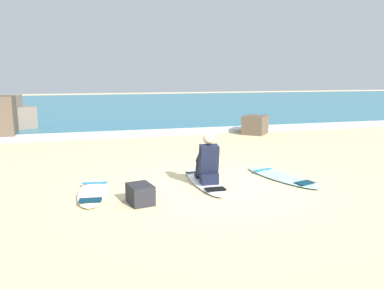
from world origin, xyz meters
The scene contains 9 objects.
ground_plane centered at (0.00, 0.00, 0.00)m, with size 80.00×80.00×0.00m, color beige.
sea centered at (0.00, 20.48, 0.05)m, with size 80.00×28.00×0.10m, color teal.
breaking_foam centered at (0.00, 6.78, 0.06)m, with size 80.00×0.90×0.11m, color white.
surfboard_main centered at (-0.17, 0.26, 0.04)m, with size 0.57×2.13×0.08m.
surfer_seated centered at (-0.17, 0.09, 0.44)m, with size 0.40×0.72×0.95m.
surfboard_spare_near centered at (-2.30, 0.11, 0.04)m, with size 0.69×1.77×0.08m.
surfboard_spare_far centered at (1.42, 0.12, 0.04)m, with size 1.02×2.04×0.08m.
shoreline_rock centered at (3.53, 5.84, 0.33)m, with size 0.74×0.94×0.65m, color brown.
beach_bag centered at (-1.56, -0.62, 0.16)m, with size 0.36×0.48×0.32m, color #232328.
Camera 1 is at (-2.41, -6.65, 2.08)m, focal length 35.91 mm.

